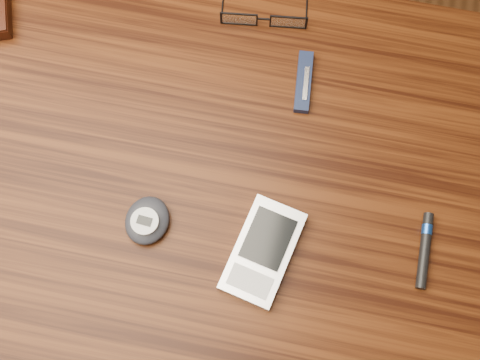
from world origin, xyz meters
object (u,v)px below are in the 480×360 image
(pda_phone, at_px, (263,251))
(desk, at_px, (204,226))
(pocket_knife, at_px, (304,82))
(eyeglasses, at_px, (264,16))
(pedometer, at_px, (147,220))

(pda_phone, bearing_deg, desk, 156.12)
(desk, bearing_deg, pocket_knife, 63.14)
(eyeglasses, xyz_separation_m, pedometer, (-0.09, -0.31, -0.00))
(pedometer, bearing_deg, eyeglasses, 74.30)
(desk, bearing_deg, pda_phone, -23.88)
(desk, xyz_separation_m, eyeglasses, (0.03, 0.28, 0.11))
(desk, xyz_separation_m, pedometer, (-0.06, -0.03, 0.11))
(pda_phone, bearing_deg, eyeglasses, 100.61)
(eyeglasses, height_order, pda_phone, eyeglasses)
(pda_phone, xyz_separation_m, pedometer, (-0.15, 0.01, 0.00))
(desk, distance_m, pedometer, 0.13)
(pedometer, bearing_deg, pocket_knife, 55.25)
(eyeglasses, distance_m, pocket_knife, 0.11)
(pedometer, relative_size, pocket_knife, 0.75)
(eyeglasses, xyz_separation_m, pocket_knife, (0.07, -0.08, -0.01))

